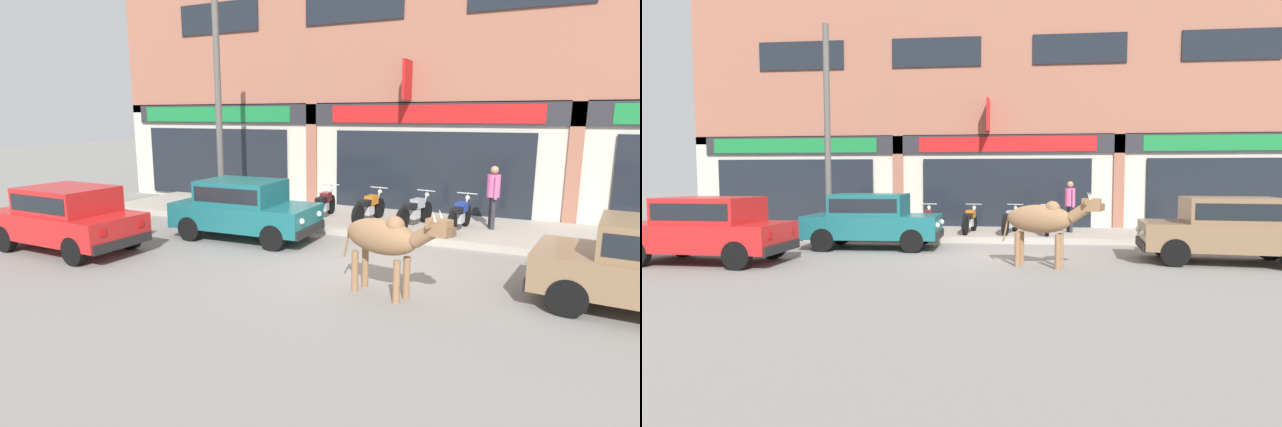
% 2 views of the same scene
% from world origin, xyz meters
% --- Properties ---
extents(ground_plane, '(90.00, 90.00, 0.00)m').
position_xyz_m(ground_plane, '(0.00, 0.00, 0.00)').
color(ground_plane, gray).
extents(sidewalk, '(19.00, 3.30, 0.18)m').
position_xyz_m(sidewalk, '(0.00, 3.85, 0.09)').
color(sidewalk, '#A8A093').
rests_on(sidewalk, ground).
extents(shop_building, '(23.00, 1.40, 10.41)m').
position_xyz_m(shop_building, '(-0.00, 5.76, 5.01)').
color(shop_building, '#9E604C').
rests_on(shop_building, ground).
extents(cow, '(2.08, 1.00, 1.61)m').
position_xyz_m(cow, '(0.91, -1.45, 1.01)').
color(cow, '#936B47').
rests_on(cow, ground).
extents(car_0, '(3.65, 1.69, 1.46)m').
position_xyz_m(car_0, '(-3.47, 0.94, 0.81)').
color(car_0, black).
rests_on(car_0, ground).
extents(car_1, '(3.74, 2.01, 1.46)m').
position_xyz_m(car_1, '(4.96, -0.54, 0.81)').
color(car_1, black).
rests_on(car_1, ground).
extents(car_2, '(3.66, 1.73, 1.46)m').
position_xyz_m(car_2, '(-6.43, -1.69, 0.81)').
color(car_2, black).
rests_on(car_2, ground).
extents(motorcycle_0, '(0.52, 1.81, 0.88)m').
position_xyz_m(motorcycle_0, '(-2.40, 3.33, 0.57)').
color(motorcycle_0, black).
rests_on(motorcycle_0, sidewalk).
extents(motorcycle_1, '(0.55, 1.81, 0.88)m').
position_xyz_m(motorcycle_1, '(-1.08, 3.35, 0.57)').
color(motorcycle_1, black).
rests_on(motorcycle_1, sidewalk).
extents(motorcycle_2, '(0.68, 1.78, 0.88)m').
position_xyz_m(motorcycle_2, '(0.18, 3.36, 0.57)').
color(motorcycle_2, black).
rests_on(motorcycle_2, sidewalk).
extents(motorcycle_3, '(0.53, 1.81, 0.88)m').
position_xyz_m(motorcycle_3, '(1.32, 3.31, 0.57)').
color(motorcycle_3, black).
rests_on(motorcycle_3, sidewalk).
extents(pedestrian, '(0.32, 0.47, 1.60)m').
position_xyz_m(pedestrian, '(2.03, 3.85, 1.16)').
color(pedestrian, '#2D2D33').
rests_on(pedestrian, sidewalk).
extents(utility_pole, '(0.18, 0.18, 6.24)m').
position_xyz_m(utility_pole, '(-5.28, 2.50, 3.30)').
color(utility_pole, '#595651').
rests_on(utility_pole, sidewalk).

